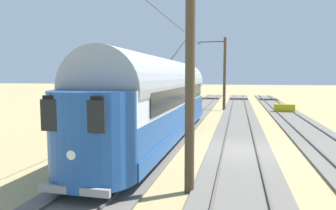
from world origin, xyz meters
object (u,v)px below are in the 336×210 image
object	(u,v)px
catenary_pole_foreground	(224,72)
track_end_bumper	(284,108)
catenary_pole_mid_near	(187,63)
vintage_streetcar	(161,97)

from	to	relation	value
catenary_pole_foreground	track_end_bumper	world-z (taller)	catenary_pole_foreground
catenary_pole_mid_near	track_end_bumper	world-z (taller)	catenary_pole_mid_near
vintage_streetcar	catenary_pole_foreground	distance (m)	15.36
catenary_pole_foreground	catenary_pole_mid_near	bearing A→B (deg)	90.00
catenary_pole_foreground	catenary_pole_mid_near	size ratio (longest dim) A/B	1.00
vintage_streetcar	track_end_bumper	size ratio (longest dim) A/B	9.74
vintage_streetcar	catenary_pole_foreground	xyz separation A→B (m)	(-2.54, -15.08, 1.49)
catenary_pole_mid_near	vintage_streetcar	bearing A→B (deg)	-69.59
vintage_streetcar	catenary_pole_mid_near	distance (m)	7.43
catenary_pole_foreground	track_end_bumper	size ratio (longest dim) A/B	3.99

